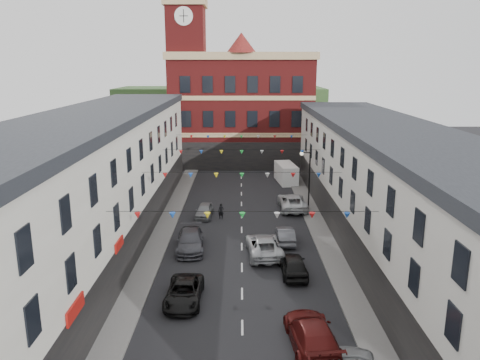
{
  "coord_description": "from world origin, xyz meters",
  "views": [
    {
      "loc": [
        -0.1,
        -31.48,
        14.35
      ],
      "look_at": [
        -0.15,
        9.14,
        4.31
      ],
      "focal_mm": 35.0,
      "sensor_mm": 36.0,
      "label": 1
    }
  ],
  "objects_px": {
    "car_right_d": "(293,265)",
    "pedestrian": "(221,211)",
    "car_right_f": "(292,202)",
    "street_lamp": "(307,172)",
    "car_left_e": "(204,211)",
    "car_left_d": "(190,241)",
    "car_left_c": "(184,292)",
    "car_right_e": "(285,235)",
    "moving_car": "(264,245)",
    "white_van": "(286,173)",
    "car_right_c": "(312,334)"
  },
  "relations": [
    {
      "from": "car_left_d",
      "to": "car_left_e",
      "type": "distance_m",
      "value": 8.27
    },
    {
      "from": "car_left_d",
      "to": "moving_car",
      "type": "relative_size",
      "value": 0.95
    },
    {
      "from": "car_right_c",
      "to": "car_right_f",
      "type": "relative_size",
      "value": 0.98
    },
    {
      "from": "street_lamp",
      "to": "car_left_d",
      "type": "bearing_deg",
      "value": -135.12
    },
    {
      "from": "pedestrian",
      "to": "car_left_c",
      "type": "bearing_deg",
      "value": -78.37
    },
    {
      "from": "car_right_d",
      "to": "car_right_e",
      "type": "relative_size",
      "value": 1.09
    },
    {
      "from": "car_left_c",
      "to": "car_right_d",
      "type": "xyz_separation_m",
      "value": [
        7.2,
        3.91,
        0.09
      ]
    },
    {
      "from": "car_left_e",
      "to": "moving_car",
      "type": "distance_m",
      "value": 10.7
    },
    {
      "from": "car_right_d",
      "to": "car_left_d",
      "type": "bearing_deg",
      "value": -32.53
    },
    {
      "from": "car_right_f",
      "to": "pedestrian",
      "type": "bearing_deg",
      "value": 21.94
    },
    {
      "from": "car_right_c",
      "to": "pedestrian",
      "type": "relative_size",
      "value": 3.66
    },
    {
      "from": "car_left_d",
      "to": "car_right_d",
      "type": "relative_size",
      "value": 1.21
    },
    {
      "from": "car_right_d",
      "to": "white_van",
      "type": "distance_m",
      "value": 26.71
    },
    {
      "from": "moving_car",
      "to": "pedestrian",
      "type": "relative_size",
      "value": 3.62
    },
    {
      "from": "white_van",
      "to": "car_right_e",
      "type": "bearing_deg",
      "value": -102.83
    },
    {
      "from": "car_left_e",
      "to": "car_right_e",
      "type": "height_order",
      "value": "car_right_e"
    },
    {
      "from": "car_left_c",
      "to": "car_right_e",
      "type": "bearing_deg",
      "value": 55.24
    },
    {
      "from": "street_lamp",
      "to": "car_left_e",
      "type": "relative_size",
      "value": 1.59
    },
    {
      "from": "car_right_c",
      "to": "car_left_e",
      "type": "bearing_deg",
      "value": -76.66
    },
    {
      "from": "car_right_f",
      "to": "car_right_e",
      "type": "bearing_deg",
      "value": 78.69
    },
    {
      "from": "car_left_c",
      "to": "pedestrian",
      "type": "xyz_separation_m",
      "value": [
        1.64,
        16.12,
        0.11
      ]
    },
    {
      "from": "street_lamp",
      "to": "pedestrian",
      "type": "bearing_deg",
      "value": -160.82
    },
    {
      "from": "car_left_d",
      "to": "car_right_e",
      "type": "relative_size",
      "value": 1.32
    },
    {
      "from": "car_left_d",
      "to": "car_right_f",
      "type": "relative_size",
      "value": 0.92
    },
    {
      "from": "street_lamp",
      "to": "pedestrian",
      "type": "height_order",
      "value": "street_lamp"
    },
    {
      "from": "car_left_c",
      "to": "car_right_e",
      "type": "xyz_separation_m",
      "value": [
        7.2,
        10.04,
        -0.0
      ]
    },
    {
      "from": "street_lamp",
      "to": "pedestrian",
      "type": "relative_size",
      "value": 3.94
    },
    {
      "from": "car_right_e",
      "to": "pedestrian",
      "type": "height_order",
      "value": "pedestrian"
    },
    {
      "from": "street_lamp",
      "to": "car_right_e",
      "type": "relative_size",
      "value": 1.52
    },
    {
      "from": "street_lamp",
      "to": "moving_car",
      "type": "height_order",
      "value": "street_lamp"
    },
    {
      "from": "car_left_e",
      "to": "pedestrian",
      "type": "xyz_separation_m",
      "value": [
        1.64,
        -0.61,
        0.12
      ]
    },
    {
      "from": "car_right_f",
      "to": "pedestrian",
      "type": "xyz_separation_m",
      "value": [
        -7.12,
        -3.11,
        -0.03
      ]
    },
    {
      "from": "car_right_e",
      "to": "white_van",
      "type": "distance_m",
      "value": 20.61
    },
    {
      "from": "car_right_c",
      "to": "car_right_f",
      "type": "xyz_separation_m",
      "value": [
        1.56,
        24.13,
        -0.02
      ]
    },
    {
      "from": "car_left_c",
      "to": "car_left_e",
      "type": "relative_size",
      "value": 1.25
    },
    {
      "from": "car_left_c",
      "to": "car_left_d",
      "type": "bearing_deg",
      "value": 94.28
    },
    {
      "from": "car_right_e",
      "to": "car_right_f",
      "type": "distance_m",
      "value": 9.33
    },
    {
      "from": "car_right_d",
      "to": "moving_car",
      "type": "height_order",
      "value": "moving_car"
    },
    {
      "from": "car_right_d",
      "to": "pedestrian",
      "type": "height_order",
      "value": "pedestrian"
    },
    {
      "from": "street_lamp",
      "to": "moving_car",
      "type": "distance_m",
      "value": 12.98
    },
    {
      "from": "car_right_e",
      "to": "moving_car",
      "type": "distance_m",
      "value": 3.21
    },
    {
      "from": "street_lamp",
      "to": "car_left_d",
      "type": "xyz_separation_m",
      "value": [
        -10.65,
        -10.61,
        -3.15
      ]
    },
    {
      "from": "car_right_c",
      "to": "pedestrian",
      "type": "xyz_separation_m",
      "value": [
        -5.56,
        21.01,
        -0.05
      ]
    },
    {
      "from": "moving_car",
      "to": "car_left_c",
      "type": "bearing_deg",
      "value": 49.52
    },
    {
      "from": "car_right_d",
      "to": "pedestrian",
      "type": "relative_size",
      "value": 2.84
    },
    {
      "from": "car_right_d",
      "to": "car_right_e",
      "type": "height_order",
      "value": "car_right_d"
    },
    {
      "from": "car_left_c",
      "to": "white_van",
      "type": "relative_size",
      "value": 0.89
    },
    {
      "from": "car_right_f",
      "to": "white_van",
      "type": "xyz_separation_m",
      "value": [
        0.44,
        11.31,
        0.37
      ]
    },
    {
      "from": "white_van",
      "to": "car_left_d",
      "type": "bearing_deg",
      "value": -120.99
    },
    {
      "from": "car_right_f",
      "to": "white_van",
      "type": "bearing_deg",
      "value": -93.86
    }
  ]
}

